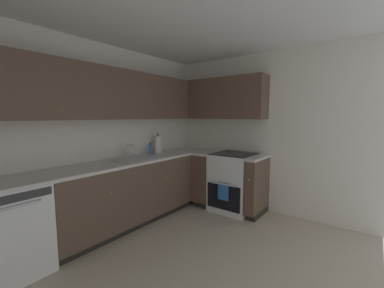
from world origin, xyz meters
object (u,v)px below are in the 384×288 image
Objects in this scene: oven_range at (234,181)px; dishwasher at (8,231)px; paper_towel_roll at (158,144)px; soap_bottle at (150,149)px.

dishwasher is at bearing 161.50° from oven_range.
paper_towel_roll reaches higher than oven_range.
oven_range is at bearing -61.00° from paper_towel_roll.
dishwasher is 4.82× the size of soap_bottle.
soap_bottle is at bearing 124.47° from oven_range.
dishwasher is 2.64× the size of paper_towel_roll.
soap_bottle is at bearing 172.65° from paper_towel_roll.
paper_towel_roll reaches higher than soap_bottle.
oven_range is 1.42m from soap_bottle.
soap_bottle is (1.97, 0.18, 0.54)m from dishwasher.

